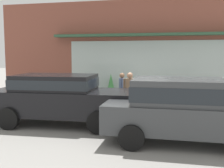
{
  "coord_description": "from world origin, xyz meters",
  "views": [
    {
      "loc": [
        1.55,
        -9.49,
        2.28
      ],
      "look_at": [
        -0.92,
        1.2,
        1.07
      ],
      "focal_mm": 43.74,
      "sensor_mm": 36.0,
      "label": 1
    }
  ],
  "objects": [
    {
      "name": "pedestrian_passerby",
      "position": [
        -0.03,
        0.21,
        0.94
      ],
      "size": [
        0.47,
        0.24,
        1.62
      ],
      "rotation": [
        0.0,
        0.0,
        3.28
      ],
      "color": "#333847",
      "rests_on": "ground_plane"
    },
    {
      "name": "parked_car_black",
      "position": [
        -2.05,
        -1.37,
        0.93
      ],
      "size": [
        4.6,
        2.14,
        1.62
      ],
      "rotation": [
        0.0,
        0.0,
        0.05
      ],
      "color": "black",
      "rests_on": "ground_plane"
    },
    {
      "name": "parked_car_dark_gray",
      "position": [
        1.78,
        -2.39,
        0.93
      ],
      "size": [
        4.19,
        1.99,
        1.65
      ],
      "rotation": [
        0.0,
        0.0,
        0.01
      ],
      "color": "#383A3D",
      "rests_on": "ground_plane"
    },
    {
      "name": "potted_plant_window_center",
      "position": [
        0.35,
        2.65,
        0.43
      ],
      "size": [
        0.42,
        0.42,
        0.91
      ],
      "color": "#33473D",
      "rests_on": "ground_plane"
    },
    {
      "name": "ground_plane",
      "position": [
        0.0,
        0.0,
        0.0
      ],
      "size": [
        60.0,
        60.0,
        0.0
      ],
      "primitive_type": "plane",
      "color": "gray"
    },
    {
      "name": "potted_plant_by_entrance",
      "position": [
        -1.33,
        2.76,
        0.67
      ],
      "size": [
        0.5,
        0.5,
        1.39
      ],
      "color": "#4C4C51",
      "rests_on": "ground_plane"
    },
    {
      "name": "fire_hydrant",
      "position": [
        -1.28,
        1.08,
        0.44
      ],
      "size": [
        0.41,
        0.38,
        0.87
      ],
      "color": "#4C8C47",
      "rests_on": "ground_plane"
    },
    {
      "name": "potted_plant_near_hydrant",
      "position": [
        -2.68,
        2.6,
        0.43
      ],
      "size": [
        0.52,
        0.52,
        0.79
      ],
      "color": "#4C4C51",
      "rests_on": "ground_plane"
    },
    {
      "name": "potted_plant_window_left",
      "position": [
        -4.07,
        2.84,
        0.58
      ],
      "size": [
        0.38,
        0.38,
        1.2
      ],
      "color": "#33473D",
      "rests_on": "ground_plane"
    },
    {
      "name": "curb_strip",
      "position": [
        0.0,
        -0.2,
        0.06
      ],
      "size": [
        14.0,
        0.24,
        0.12
      ],
      "primitive_type": "cube",
      "color": "#B2B2AD",
      "rests_on": "ground_plane"
    },
    {
      "name": "pedestrian_with_handbag",
      "position": [
        -0.47,
        0.97,
        0.88
      ],
      "size": [
        0.33,
        0.6,
        1.55
      ],
      "rotation": [
        0.0,
        0.0,
        1.99
      ],
      "color": "#333847",
      "rests_on": "ground_plane"
    },
    {
      "name": "potted_plant_trailing_edge",
      "position": [
        1.36,
        2.61,
        0.32
      ],
      "size": [
        0.28,
        0.28,
        0.63
      ],
      "color": "#33473D",
      "rests_on": "ground_plane"
    },
    {
      "name": "storefront",
      "position": [
        0.01,
        3.18,
        2.33
      ],
      "size": [
        14.0,
        0.81,
        4.75
      ],
      "color": "brown",
      "rests_on": "ground_plane"
    }
  ]
}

